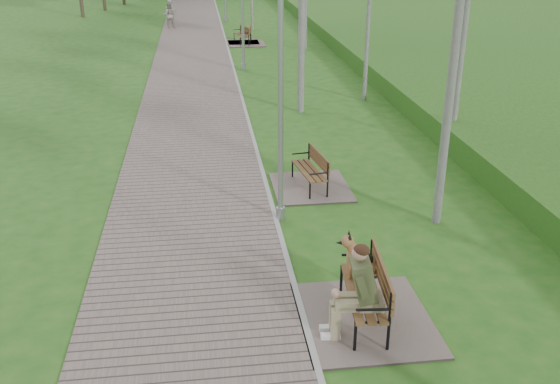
{
  "coord_description": "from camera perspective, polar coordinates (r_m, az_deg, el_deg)",
  "views": [
    {
      "loc": [
        -1.4,
        -8.03,
        5.67
      ],
      "look_at": [
        -0.09,
        2.19,
        1.24
      ],
      "focal_mm": 40.0,
      "sensor_mm": 36.0,
      "label": 1
    }
  ],
  "objects": [
    {
      "name": "bench_second",
      "position": [
        14.52,
        2.71,
        1.09
      ],
      "size": [
        1.76,
        1.96,
        1.08
      ],
      "color": "#6E5D59",
      "rests_on": "ground"
    },
    {
      "name": "lamp_post_near",
      "position": [
        12.25,
        0.05,
        6.76
      ],
      "size": [
        0.18,
        0.18,
        4.69
      ],
      "color": "#999CA1",
      "rests_on": "ground"
    },
    {
      "name": "pedestrian_far",
      "position": [
        38.79,
        -10.11,
        15.63
      ],
      "size": [
        0.74,
        0.58,
        1.51
      ],
      "primitive_type": "imported",
      "rotation": [
        0.0,
        0.0,
        3.14
      ],
      "color": "#9F938A",
      "rests_on": "ground"
    },
    {
      "name": "walkway",
      "position": [
        30.07,
        -8.01,
        12.2
      ],
      "size": [
        3.5,
        67.0,
        0.04
      ],
      "primitive_type": "cube",
      "color": "#6E5D59",
      "rests_on": "ground"
    },
    {
      "name": "ground",
      "position": [
        9.93,
        2.16,
        -11.58
      ],
      "size": [
        120.0,
        120.0,
        0.0
      ],
      "primitive_type": "plane",
      "color": "#225818",
      "rests_on": "ground"
    },
    {
      "name": "embankment",
      "position": [
        31.58,
        18.35,
        11.76
      ],
      "size": [
        14.0,
        70.0,
        1.6
      ],
      "primitive_type": "cube",
      "color": "#477727",
      "rests_on": "ground"
    },
    {
      "name": "bench_main",
      "position": [
        9.66,
        7.38,
        -9.29
      ],
      "size": [
        2.03,
        2.25,
        1.77
      ],
      "color": "#6E5D59",
      "rests_on": "ground"
    },
    {
      "name": "bench_far",
      "position": [
        33.56,
        -3.47,
        13.8
      ],
      "size": [
        1.61,
        1.79,
        0.99
      ],
      "color": "#6E5D59",
      "rests_on": "ground"
    },
    {
      "name": "lamp_post_second",
      "position": [
        26.49,
        -3.45,
        16.29
      ],
      "size": [
        0.2,
        0.2,
        5.3
      ],
      "color": "#999CA1",
      "rests_on": "ground"
    },
    {
      "name": "bench_third",
      "position": [
        33.08,
        -3.15,
        13.72
      ],
      "size": [
        1.85,
        2.06,
        1.14
      ],
      "color": "#6E5D59",
      "rests_on": "ground"
    },
    {
      "name": "kerb",
      "position": [
        30.1,
        -4.6,
        12.37
      ],
      "size": [
        0.1,
        67.0,
        0.05
      ],
      "primitive_type": "cube",
      "color": "#999993",
      "rests_on": "ground"
    },
    {
      "name": "pedestrian_near",
      "position": [
        40.54,
        -10.0,
        15.95
      ],
      "size": [
        0.64,
        0.52,
        1.51
      ],
      "primitive_type": "imported",
      "rotation": [
        0.0,
        0.0,
        2.82
      ],
      "color": "silver",
      "rests_on": "ground"
    }
  ]
}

